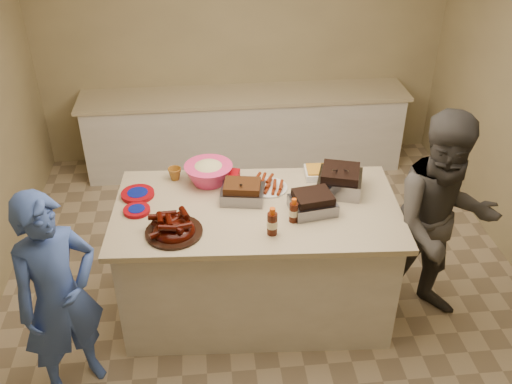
{
  "coord_description": "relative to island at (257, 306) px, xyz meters",
  "views": [
    {
      "loc": [
        -0.47,
        -3.6,
        3.37
      ],
      "look_at": [
        -0.11,
        -0.1,
        1.1
      ],
      "focal_mm": 40.0,
      "sensor_mm": 36.0,
      "label": 1
    }
  ],
  "objects": [
    {
      "name": "rib_platter",
      "position": [
        -0.6,
        -0.26,
        1.0
      ],
      "size": [
        0.46,
        0.46,
        0.16
      ],
      "primitive_type": null,
      "rotation": [
        0.0,
        0.0,
        0.16
      ],
      "color": "#390802",
      "rests_on": "island"
    },
    {
      "name": "pulled_pork_tray",
      "position": [
        -0.1,
        0.11,
        1.0
      ],
      "size": [
        0.35,
        0.29,
        0.09
      ],
      "primitive_type": "cube",
      "rotation": [
        0.0,
        0.0,
        -0.17
      ],
      "color": "#47230F",
      "rests_on": "island"
    },
    {
      "name": "island",
      "position": [
        0.0,
        0.0,
        0.0
      ],
      "size": [
        2.18,
        1.24,
        1.0
      ],
      "primitive_type": null,
      "rotation": [
        0.0,
        0.0,
        -0.06
      ],
      "color": "silver",
      "rests_on": "ground"
    },
    {
      "name": "mustard_bottle",
      "position": [
        -0.12,
        0.26,
        1.0
      ],
      "size": [
        0.05,
        0.05,
        0.12
      ],
      "primitive_type": "cylinder",
      "rotation": [
        0.0,
        0.0,
        -0.06
      ],
      "color": "yellow",
      "rests_on": "island"
    },
    {
      "name": "bbq_bottle_b",
      "position": [
        0.24,
        -0.2,
        1.0
      ],
      "size": [
        0.07,
        0.07,
        0.19
      ],
      "primitive_type": "cylinder",
      "rotation": [
        0.0,
        0.0,
        -0.06
      ],
      "color": "#3A1208",
      "rests_on": "island"
    },
    {
      "name": "room",
      "position": [
        0.11,
        0.15,
        0.0
      ],
      "size": [
        4.5,
        5.0,
        2.7
      ],
      "primitive_type": null,
      "color": "tan",
      "rests_on": "ground"
    },
    {
      "name": "sausage_plate",
      "position": [
        0.12,
        0.24,
        1.0
      ],
      "size": [
        0.37,
        0.37,
        0.05
      ],
      "primitive_type": "cylinder",
      "rotation": [
        0.0,
        0.0,
        -0.31
      ],
      "color": "silver",
      "rests_on": "island"
    },
    {
      "name": "coleslaw_bowl",
      "position": [
        -0.34,
        0.38,
        1.0
      ],
      "size": [
        0.4,
        0.4,
        0.26
      ],
      "primitive_type": null,
      "rotation": [
        0.0,
        0.0,
        -0.06
      ],
      "color": "#E1306C",
      "rests_on": "island"
    },
    {
      "name": "mac_cheese_dish",
      "position": [
        0.57,
        0.39,
        1.0
      ],
      "size": [
        0.29,
        0.22,
        0.07
      ],
      "primitive_type": "cube",
      "rotation": [
        0.0,
        0.0,
        -0.06
      ],
      "color": "gold",
      "rests_on": "island"
    },
    {
      "name": "basket_stack",
      "position": [
        -0.19,
        0.38,
        1.0
      ],
      "size": [
        0.21,
        0.18,
        0.09
      ],
      "primitive_type": "cube",
      "rotation": [
        0.0,
        0.0,
        -0.29
      ],
      "color": "maroon",
      "rests_on": "island"
    },
    {
      "name": "plate_stack_small",
      "position": [
        -0.87,
        0.03,
        1.0
      ],
      "size": [
        0.21,
        0.21,
        0.03
      ],
      "primitive_type": "cylinder",
      "rotation": [
        0.0,
        0.0,
        -0.06
      ],
      "color": "maroon",
      "rests_on": "island"
    },
    {
      "name": "plastic_cup",
      "position": [
        -0.6,
        0.46,
        1.0
      ],
      "size": [
        0.11,
        0.11,
        0.11
      ],
      "primitive_type": "imported",
      "rotation": [
        0.0,
        0.0,
        -0.06
      ],
      "color": "#905B1D",
      "rests_on": "island"
    },
    {
      "name": "plate_stack_large",
      "position": [
        -0.88,
        0.24,
        1.0
      ],
      "size": [
        0.27,
        0.27,
        0.03
      ],
      "primitive_type": "cylinder",
      "rotation": [
        0.0,
        0.0,
        -0.06
      ],
      "color": "maroon",
      "rests_on": "island"
    },
    {
      "name": "guest_gray",
      "position": [
        1.35,
        -0.19,
        0.0
      ],
      "size": [
        0.87,
        1.78,
        0.67
      ],
      "primitive_type": "imported",
      "rotation": [
        0.0,
        0.0,
        -0.0
      ],
      "color": "#46433F",
      "rests_on": "ground"
    },
    {
      "name": "sauce_bowl",
      "position": [
        0.06,
        0.25,
        1.0
      ],
      "size": [
        0.13,
        0.05,
        0.13
      ],
      "primitive_type": "imported",
      "rotation": [
        0.0,
        0.0,
        -0.06
      ],
      "color": "silver",
      "rests_on": "island"
    },
    {
      "name": "guest_blue",
      "position": [
        -1.35,
        -0.61,
        0.0
      ],
      "size": [
        1.41,
        1.61,
        0.38
      ],
      "primitive_type": "imported",
      "rotation": [
        0.0,
        0.0,
        0.64
      ],
      "color": "#3956AB",
      "rests_on": "ground"
    },
    {
      "name": "brisket_tray",
      "position": [
        0.4,
        -0.09,
        1.0
      ],
      "size": [
        0.35,
        0.31,
        0.09
      ],
      "primitive_type": "cube",
      "rotation": [
        0.0,
        0.0,
        0.16
      ],
      "color": "black",
      "rests_on": "island"
    },
    {
      "name": "back_counter",
      "position": [
        0.11,
        2.35,
        0.45
      ],
      "size": [
        3.6,
        0.64,
        0.9
      ],
      "primitive_type": null,
      "color": "silver",
      "rests_on": "ground"
    },
    {
      "name": "roasting_pan",
      "position": [
        0.66,
        0.16,
        1.0
      ],
      "size": [
        0.41,
        0.41,
        0.13
      ],
      "primitive_type": "cube",
      "rotation": [
        0.0,
        0.0,
        -0.3
      ],
      "color": "gray",
      "rests_on": "island"
    },
    {
      "name": "bbq_bottle_a",
      "position": [
        0.07,
        -0.33,
        1.0
      ],
      "size": [
        0.08,
        0.08,
        0.21
      ],
      "primitive_type": "cylinder",
      "rotation": [
        0.0,
        0.0,
        -0.06
      ],
      "color": "#3A1208",
      "rests_on": "island"
    }
  ]
}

